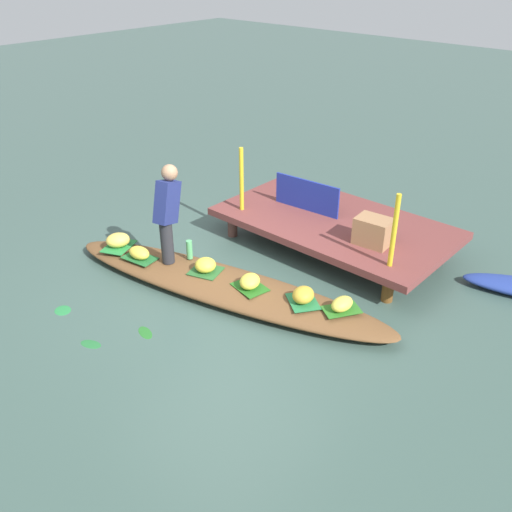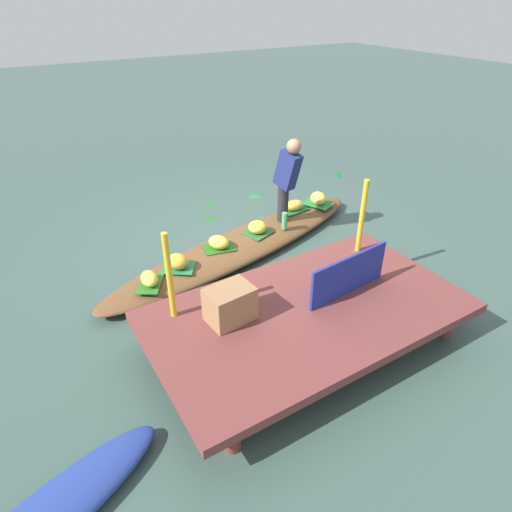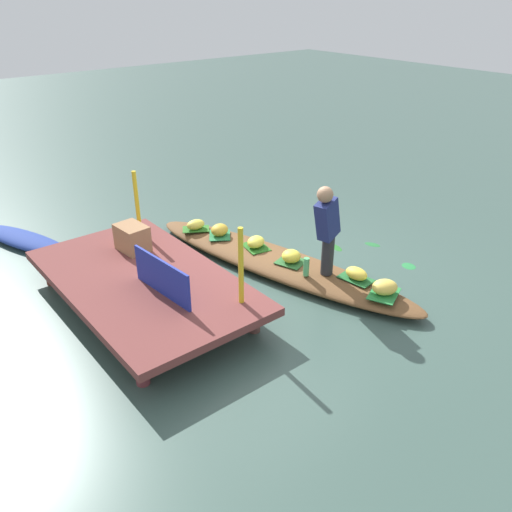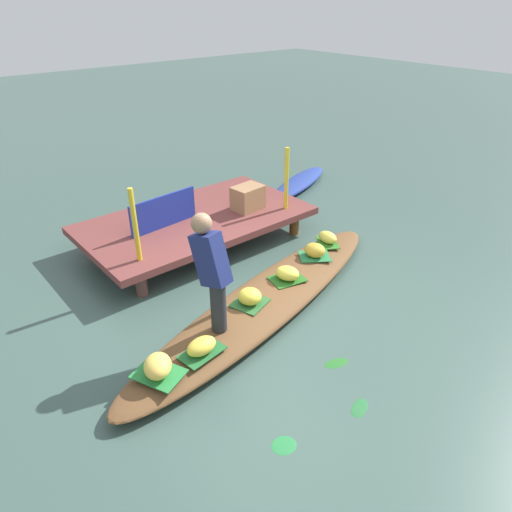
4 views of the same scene
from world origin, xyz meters
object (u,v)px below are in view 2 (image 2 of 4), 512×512
(water_bottle, at_px, (285,221))
(vendor_boat, at_px, (242,245))
(banana_bunch_1, at_px, (149,279))
(market_banner, at_px, (349,275))
(produce_crate, at_px, (230,304))
(banana_bunch_3, at_px, (294,205))
(banana_bunch_5, at_px, (219,242))
(vendor_person, at_px, (287,176))
(banana_bunch_4, at_px, (178,261))
(banana_bunch_0, at_px, (318,198))
(banana_bunch_2, at_px, (257,227))

(water_bottle, bearing_deg, vendor_boat, -5.68)
(banana_bunch_1, distance_m, market_banner, 2.26)
(banana_bunch_1, xyz_separation_m, water_bottle, (-2.12, -0.33, 0.04))
(vendor_boat, height_order, market_banner, market_banner)
(market_banner, xyz_separation_m, produce_crate, (1.25, -0.26, -0.05))
(vendor_boat, bearing_deg, water_bottle, 161.61)
(banana_bunch_3, distance_m, banana_bunch_5, 1.58)
(banana_bunch_1, relative_size, vendor_person, 0.23)
(banana_bunch_5, bearing_deg, vendor_person, -171.58)
(banana_bunch_5, bearing_deg, market_banner, 107.43)
(banana_bunch_3, xyz_separation_m, market_banner, (0.95, 2.27, 0.34))
(banana_bunch_4, relative_size, market_banner, 0.27)
(water_bottle, bearing_deg, banana_bunch_0, -155.90)
(banana_bunch_1, distance_m, water_bottle, 2.14)
(banana_bunch_1, xyz_separation_m, banana_bunch_5, (-1.07, -0.33, 0.00))
(vendor_boat, relative_size, banana_bunch_3, 14.32)
(vendor_person, bearing_deg, market_banner, 73.00)
(banana_bunch_2, distance_m, banana_bunch_4, 1.33)
(banana_bunch_3, bearing_deg, vendor_boat, 17.95)
(banana_bunch_3, bearing_deg, banana_bunch_1, 16.33)
(market_banner, bearing_deg, banana_bunch_3, -117.38)
(banana_bunch_3, relative_size, water_bottle, 1.23)
(produce_crate, bearing_deg, water_bottle, -137.62)
(produce_crate, bearing_deg, banana_bunch_3, -137.67)
(banana_bunch_2, relative_size, banana_bunch_5, 0.91)
(banana_bunch_4, bearing_deg, water_bottle, -174.28)
(banana_bunch_3, bearing_deg, vendor_person, 37.23)
(banana_bunch_0, xyz_separation_m, vendor_person, (0.79, 0.24, 0.61))
(banana_bunch_1, height_order, produce_crate, produce_crate)
(banana_bunch_0, xyz_separation_m, banana_bunch_4, (2.64, 0.59, -0.00))
(vendor_person, bearing_deg, banana_bunch_1, 12.66)
(banana_bunch_3, bearing_deg, banana_bunch_5, 15.69)
(banana_bunch_1, bearing_deg, banana_bunch_4, -159.43)
(banana_bunch_3, height_order, produce_crate, produce_crate)
(banana_bunch_2, bearing_deg, banana_bunch_1, 13.75)
(banana_bunch_0, relative_size, banana_bunch_3, 1.01)
(vendor_boat, bearing_deg, banana_bunch_4, 0.04)
(banana_bunch_2, distance_m, banana_bunch_3, 0.93)
(vendor_boat, height_order, vendor_person, vendor_person)
(banana_bunch_5, relative_size, produce_crate, 0.66)
(banana_bunch_5, xyz_separation_m, vendor_person, (-1.19, -0.18, 0.62))
(water_bottle, height_order, produce_crate, produce_crate)
(banana_bunch_1, bearing_deg, banana_bunch_2, -166.25)
(vendor_boat, xyz_separation_m, produce_crate, (1.06, 1.64, 0.48))
(water_bottle, bearing_deg, vendor_person, -129.03)
(banana_bunch_2, relative_size, banana_bunch_3, 0.84)
(banana_bunch_1, xyz_separation_m, banana_bunch_2, (-1.72, -0.42, 0.01))
(market_banner, bearing_deg, banana_bunch_2, -97.02)
(produce_crate, bearing_deg, banana_bunch_5, -113.17)
(banana_bunch_0, xyz_separation_m, banana_bunch_2, (1.33, 0.33, -0.01))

